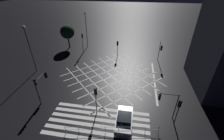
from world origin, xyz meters
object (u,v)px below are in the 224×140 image
object	(u,v)px
traffic_light_median_south	(96,95)
traffic_light_median_north	(117,46)
traffic_light_ne_cross	(161,49)
traffic_light_se_cross	(179,107)
traffic_light_se_main	(167,100)
traffic_light_nw_main	(82,39)
traffic_light_sw_main	(36,86)
waiting_car	(124,119)
traffic_light_sw_cross	(42,81)
street_lamp_east	(27,39)
street_tree_near	(67,32)
street_lamp_west	(86,25)

from	to	relation	value
traffic_light_median_south	traffic_light_median_north	bearing A→B (deg)	-1.50
traffic_light_ne_cross	traffic_light_se_cross	distance (m)	15.41
traffic_light_se_main	traffic_light_median_south	xyz separation A→B (m)	(-8.29, -0.55, -0.02)
traffic_light_nw_main	traffic_light_sw_main	bearing A→B (deg)	-91.11
traffic_light_median_south	waiting_car	distance (m)	4.38
traffic_light_sw_main	traffic_light_ne_cross	xyz separation A→B (m)	(17.09, 14.88, 0.08)
traffic_light_ne_cross	traffic_light_median_south	bearing A→B (deg)	-31.00
traffic_light_se_main	traffic_light_sw_cross	distance (m)	16.29
street_lamp_east	street_tree_near	distance (m)	11.93
traffic_light_median_south	traffic_light_median_north	distance (m)	16.34
traffic_light_se_main	traffic_light_se_cross	distance (m)	1.43
traffic_light_median_north	street_tree_near	distance (m)	13.00
traffic_light_nw_main	waiting_car	size ratio (longest dim) A/B	1.09
traffic_light_ne_cross	waiting_car	world-z (taller)	traffic_light_ne_cross
traffic_light_median_north	street_tree_near	world-z (taller)	street_tree_near
traffic_light_sw_main	traffic_light_nw_main	world-z (taller)	traffic_light_nw_main
street_tree_near	street_lamp_east	bearing A→B (deg)	-97.74
traffic_light_nw_main	street_tree_near	world-z (taller)	street_tree_near
traffic_light_se_cross	street_tree_near	world-z (taller)	street_tree_near
traffic_light_sw_cross	traffic_light_median_south	bearing A→B (deg)	-101.21
traffic_light_median_south	traffic_light_sw_main	bearing A→B (deg)	87.84
traffic_light_ne_cross	waiting_car	xyz separation A→B (m)	(-5.50, -16.34, -2.42)
traffic_light_median_north	traffic_light_ne_cross	bearing A→B (deg)	82.42
waiting_car	traffic_light_nw_main	bearing A→B (deg)	31.24
traffic_light_sw_cross	street_lamp_west	world-z (taller)	street_lamp_west
street_lamp_east	street_lamp_west	distance (m)	14.31
traffic_light_median_south	traffic_light_ne_cross	distance (m)	17.71
traffic_light_sw_main	traffic_light_se_cross	bearing A→B (deg)	-1.72
traffic_light_se_cross	street_lamp_west	xyz separation A→B (m)	(-17.27, 21.24, 2.69)
traffic_light_se_main	street_tree_near	bearing A→B (deg)	-43.11
traffic_light_se_main	street_tree_near	size ratio (longest dim) A/B	0.67
traffic_light_ne_cross	traffic_light_se_main	bearing A→B (deg)	-3.26
traffic_light_se_main	traffic_light_median_north	distance (m)	17.64
traffic_light_nw_main	street_lamp_west	world-z (taller)	street_lamp_west
street_tree_near	traffic_light_sw_cross	bearing A→B (deg)	-77.15
traffic_light_nw_main	waiting_car	xyz separation A→B (m)	(11.25, -18.55, -2.57)
street_lamp_west	street_tree_near	world-z (taller)	street_lamp_west
traffic_light_sw_main	traffic_light_se_cross	size ratio (longest dim) A/B	1.13
traffic_light_sw_cross	street_lamp_east	xyz separation A→B (m)	(-5.69, 6.42, 3.33)
traffic_light_median_south	street_tree_near	distance (m)	23.07
traffic_light_sw_cross	traffic_light_se_cross	world-z (taller)	traffic_light_sw_cross
traffic_light_se_main	traffic_light_sw_cross	bearing A→B (deg)	-3.63
traffic_light_sw_cross	waiting_car	bearing A→B (deg)	-103.30
street_lamp_west	traffic_light_ne_cross	bearing A→B (deg)	-19.05
traffic_light_sw_main	traffic_light_ne_cross	distance (m)	22.66
traffic_light_median_north	street_lamp_west	size ratio (longest dim) A/B	0.43
traffic_light_median_south	waiting_car	bearing A→B (deg)	-107.75
traffic_light_sw_main	street_tree_near	world-z (taller)	street_tree_near
traffic_light_sw_main	traffic_light_median_north	world-z (taller)	traffic_light_sw_main
waiting_car	traffic_light_se_cross	bearing A→B (deg)	-80.94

